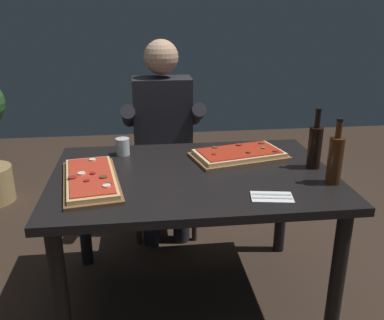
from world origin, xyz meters
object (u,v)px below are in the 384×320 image
(pizza_rectangular_left, at_px, (91,179))
(oil_bottle_amber, at_px, (315,146))
(pizza_rectangular_front, at_px, (239,154))
(diner_chair, at_px, (163,162))
(dining_table, at_px, (193,190))
(wine_bottle_dark, at_px, (335,159))
(seated_diner, at_px, (163,132))
(tumbler_near_camera, at_px, (123,147))

(pizza_rectangular_left, bearing_deg, oil_bottle_amber, 3.43)
(pizza_rectangular_front, distance_m, diner_chair, 0.82)
(dining_table, distance_m, pizza_rectangular_front, 0.36)
(wine_bottle_dark, xyz_separation_m, diner_chair, (-0.74, 1.06, -0.37))
(dining_table, height_order, seated_diner, seated_diner)
(tumbler_near_camera, distance_m, diner_chair, 0.66)
(wine_bottle_dark, bearing_deg, dining_table, 162.12)
(pizza_rectangular_left, height_order, tumbler_near_camera, tumbler_near_camera)
(pizza_rectangular_front, relative_size, tumbler_near_camera, 5.85)
(dining_table, relative_size, diner_chair, 1.61)
(pizza_rectangular_left, distance_m, seated_diner, 0.89)
(pizza_rectangular_left, xyz_separation_m, seated_diner, (0.39, 0.80, -0.02))
(pizza_rectangular_left, relative_size, seated_diner, 0.44)
(dining_table, bearing_deg, oil_bottle_amber, -0.20)
(dining_table, height_order, wine_bottle_dark, wine_bottle_dark)
(dining_table, relative_size, tumbler_near_camera, 14.77)
(oil_bottle_amber, bearing_deg, pizza_rectangular_left, -176.57)
(dining_table, height_order, pizza_rectangular_left, pizza_rectangular_left)
(diner_chair, distance_m, seated_diner, 0.28)
(oil_bottle_amber, relative_size, seated_diner, 0.24)
(diner_chair, xyz_separation_m, seated_diner, (0.00, -0.12, 0.26))
(seated_diner, bearing_deg, tumbler_near_camera, -120.76)
(dining_table, relative_size, seated_diner, 1.05)
(dining_table, distance_m, diner_chair, 0.88)
(pizza_rectangular_front, xyz_separation_m, seated_diner, (-0.38, 0.55, -0.02))
(pizza_rectangular_front, bearing_deg, oil_bottle_amber, -29.06)
(dining_table, distance_m, oil_bottle_amber, 0.66)
(wine_bottle_dark, bearing_deg, tumbler_near_camera, 152.24)
(dining_table, bearing_deg, tumbler_near_camera, 138.32)
(oil_bottle_amber, height_order, tumbler_near_camera, oil_bottle_amber)
(pizza_rectangular_left, distance_m, wine_bottle_dark, 1.14)
(oil_bottle_amber, height_order, diner_chair, oil_bottle_amber)
(tumbler_near_camera, xyz_separation_m, seated_diner, (0.25, 0.42, -0.04))
(pizza_rectangular_front, relative_size, diner_chair, 0.64)
(dining_table, distance_m, tumbler_near_camera, 0.50)
(dining_table, xyz_separation_m, diner_chair, (-0.11, 0.86, -0.16))
(dining_table, xyz_separation_m, seated_diner, (-0.11, 0.74, 0.10))
(dining_table, distance_m, wine_bottle_dark, 0.70)
(dining_table, bearing_deg, diner_chair, 97.16)
(seated_diner, bearing_deg, pizza_rectangular_front, -54.83)
(pizza_rectangular_front, distance_m, wine_bottle_dark, 0.54)
(wine_bottle_dark, bearing_deg, pizza_rectangular_left, 173.13)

